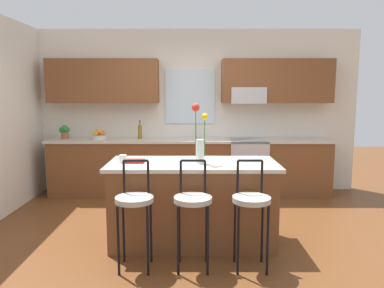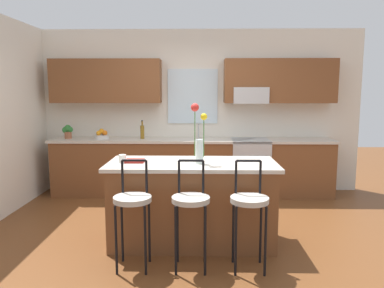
{
  "view_description": "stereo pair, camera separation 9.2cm",
  "coord_description": "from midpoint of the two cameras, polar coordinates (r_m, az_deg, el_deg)",
  "views": [
    {
      "loc": [
        0.03,
        -4.32,
        1.7
      ],
      "look_at": [
        0.02,
        0.55,
        1.0
      ],
      "focal_mm": 35.02,
      "sensor_mm": 36.0,
      "label": 1
    },
    {
      "loc": [
        0.12,
        -4.32,
        1.7
      ],
      "look_at": [
        0.02,
        0.55,
        1.0
      ],
      "focal_mm": 35.02,
      "sensor_mm": 36.0,
      "label": 2
    }
  ],
  "objects": [
    {
      "name": "ground_plane",
      "position": [
        4.64,
        -0.85,
        -13.29
      ],
      "size": [
        14.0,
        14.0,
        0.0
      ],
      "primitive_type": "plane",
      "color": "brown"
    },
    {
      "name": "back_wall_assembly",
      "position": [
        6.31,
        -0.41,
        6.46
      ],
      "size": [
        5.6,
        0.5,
        2.7
      ],
      "color": "silver",
      "rests_on": "ground"
    },
    {
      "name": "counter_run",
      "position": [
        6.15,
        -0.58,
        -3.43
      ],
      "size": [
        4.56,
        0.64,
        0.92
      ],
      "color": "brown",
      "rests_on": "ground"
    },
    {
      "name": "sink_faucet",
      "position": [
        6.2,
        0.34,
        2.24
      ],
      "size": [
        0.02,
        0.13,
        0.23
      ],
      "color": "#B7BABC",
      "rests_on": "counter_run"
    },
    {
      "name": "oven_range",
      "position": [
        6.18,
        8.11,
        -3.49
      ],
      "size": [
        0.6,
        0.64,
        0.92
      ],
      "color": "#B7BABC",
      "rests_on": "ground"
    },
    {
      "name": "kitchen_island",
      "position": [
        4.21,
        -0.39,
        -8.91
      ],
      "size": [
        1.84,
        0.81,
        0.92
      ],
      "color": "brown",
      "rests_on": "ground"
    },
    {
      "name": "bar_stool_near",
      "position": [
        3.62,
        -9.34,
        -9.04
      ],
      "size": [
        0.36,
        0.36,
        1.04
      ],
      "color": "black",
      "rests_on": "ground"
    },
    {
      "name": "bar_stool_middle",
      "position": [
        3.57,
        -0.48,
        -9.17
      ],
      "size": [
        0.36,
        0.36,
        1.04
      ],
      "color": "black",
      "rests_on": "ground"
    },
    {
      "name": "bar_stool_far",
      "position": [
        3.6,
        8.41,
        -9.08
      ],
      "size": [
        0.36,
        0.36,
        1.04
      ],
      "color": "black",
      "rests_on": "ground"
    },
    {
      "name": "flower_vase",
      "position": [
        3.98,
        0.65,
        0.87
      ],
      "size": [
        0.17,
        0.1,
        0.64
      ],
      "color": "silver",
      "rests_on": "kitchen_island"
    },
    {
      "name": "mug_ceramic",
      "position": [
        4.12,
        -10.99,
        -2.25
      ],
      "size": [
        0.08,
        0.08,
        0.09
      ],
      "primitive_type": "cylinder",
      "color": "silver",
      "rests_on": "kitchen_island"
    },
    {
      "name": "cookbook",
      "position": [
        4.13,
        -9.16,
        -2.57
      ],
      "size": [
        0.2,
        0.15,
        0.03
      ],
      "primitive_type": "cube",
      "color": "maroon",
      "rests_on": "kitchen_island"
    },
    {
      "name": "fruit_bowl_oranges",
      "position": [
        6.26,
        -14.24,
        1.3
      ],
      "size": [
        0.24,
        0.24,
        0.16
      ],
      "color": "silver",
      "rests_on": "counter_run"
    },
    {
      "name": "bottle_olive_oil",
      "position": [
        6.12,
        -8.23,
        1.88
      ],
      "size": [
        0.06,
        0.06,
        0.3
      ],
      "color": "olive",
      "rests_on": "counter_run"
    },
    {
      "name": "potted_plant_small",
      "position": [
        6.42,
        -19.1,
        1.87
      ],
      "size": [
        0.18,
        0.12,
        0.23
      ],
      "color": "#9E5B3D",
      "rests_on": "counter_run"
    }
  ]
}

